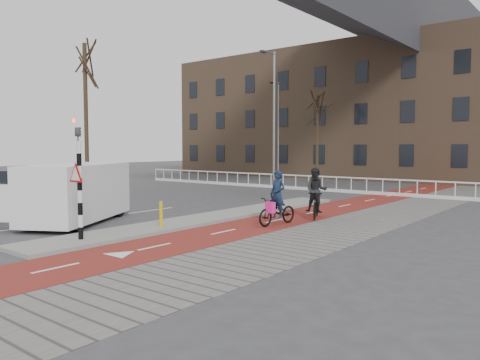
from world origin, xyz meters
The scene contains 15 objects.
ground centered at (0.00, 0.00, 0.00)m, with size 120.00×120.00×0.00m, color #38383A.
bike_lane centered at (1.50, 10.00, 0.01)m, with size 2.50×60.00×0.01m, color maroon.
sidewalk centered at (4.30, 10.00, 0.01)m, with size 3.00×60.00×0.01m, color slate.
curb_island centered at (-0.70, 4.00, 0.06)m, with size 1.80×16.00×0.12m, color gray.
traffic_signal centered at (-0.60, -2.02, 1.99)m, with size 0.80×0.80×3.68m.
bollard centered at (-0.32, 0.87, 0.56)m, with size 0.12×0.12×0.88m, color gold.
cyclist_near centered at (2.12, 4.26, 0.67)m, with size 0.88×1.96×1.97m.
cyclist_far centered at (2.45, 6.50, 0.83)m, with size 1.24×1.91×1.99m.
van centered at (-4.01, 0.04, 1.15)m, with size 4.32×5.44×2.19m.
railing centered at (-5.00, 17.00, 0.31)m, with size 28.00×0.10×0.99m.
townhouse_row centered at (-3.00, 32.00, 7.81)m, with size 46.00×10.00×15.90m.
tree_left centered at (-12.80, 6.27, 4.44)m, with size 0.24×0.24×8.87m, color black.
tree_mid centered at (-6.85, 23.16, 3.45)m, with size 0.23×0.23×6.90m, color black.
streetlight_near centered at (-2.30, 10.48, 3.86)m, with size 0.12×0.12×7.72m, color slate.
streetlight_left centered at (-9.20, 21.15, 3.96)m, with size 0.12×0.12×7.92m, color slate.
Camera 1 is at (11.54, -9.70, 2.82)m, focal length 35.00 mm.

